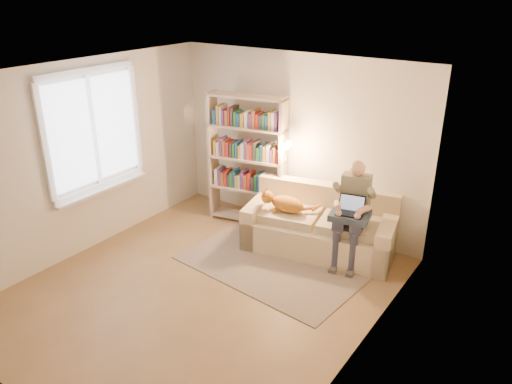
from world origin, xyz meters
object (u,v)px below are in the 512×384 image
Objects in this scene: person at (353,207)px; laptop at (348,208)px; cat at (284,203)px; sofa at (320,228)px; bookshelf at (247,154)px.

laptop is (-0.01, -0.12, 0.03)m from person.
cat is 1.90× the size of laptop.
person reaches higher than sofa.
person is at bearing -18.67° from bookshelf.
person is (0.47, -0.06, 0.48)m from sofa.
bookshelf is at bearing 161.33° from person.
bookshelf reaches higher than sofa.
cat is 0.36× the size of bookshelf.
person is 0.69× the size of bookshelf.
laptop is at bearing -32.43° from sofa.
cat is at bearing 178.60° from person.
laptop reaches higher than cat.
bookshelf is (-1.82, 0.33, 0.29)m from laptop.
sofa is 5.71× the size of laptop.
bookshelf is (-1.36, 0.16, 0.79)m from sofa.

